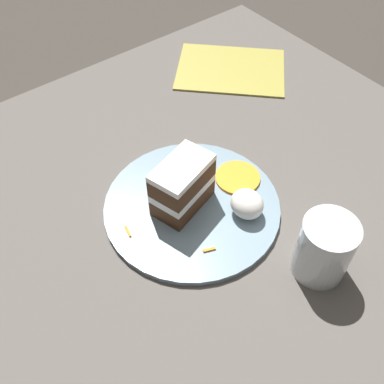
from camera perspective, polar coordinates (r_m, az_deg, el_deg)
The scene contains 9 objects.
ground_plane at distance 0.74m, azimuth 3.93°, elevation -4.25°, with size 6.00×6.00×0.00m, color #38332D.
dining_table at distance 0.73m, azimuth 3.99°, elevation -3.67°, with size 0.99×0.97×0.03m, color #56514C.
plate at distance 0.73m, azimuth 0.00°, elevation -1.84°, with size 0.28×0.28×0.01m, color gray.
cake_slice at distance 0.69m, azimuth -1.24°, elevation 0.84°, with size 0.08×0.11×0.09m.
cream_dollop at distance 0.70m, azimuth 7.00°, elevation -1.51°, with size 0.05×0.05×0.04m, color white.
orange_garnish at distance 0.76m, azimuth 5.82°, elevation 1.84°, with size 0.08×0.08×0.00m, color orange.
carrot_shreds_scatter at distance 0.74m, azimuth -1.49°, elevation -0.02°, with size 0.18×0.20×0.00m.
drinking_glass at distance 0.66m, azimuth 16.30°, elevation -7.23°, with size 0.08×0.08×0.10m.
menu_card at distance 1.02m, azimuth 4.94°, elevation 15.27°, with size 0.17×0.23×0.00m, color #9E933D.
Camera 1 is at (0.31, -0.31, 0.60)m, focal length 42.00 mm.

